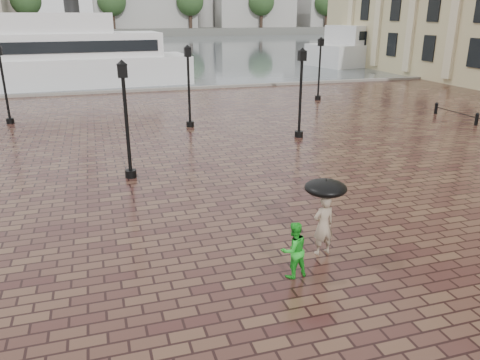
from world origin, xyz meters
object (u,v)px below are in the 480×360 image
object	(u,v)px
ferry_near	(40,57)
ferry_far	(402,41)
street_lamps	(197,86)
child_pedestrian	(294,250)
adult_pedestrian	(323,225)

from	to	relation	value
ferry_near	ferry_far	bearing A→B (deg)	9.55
street_lamps	ferry_near	size ratio (longest dim) A/B	0.82
street_lamps	ferry_far	world-z (taller)	ferry_far
child_pedestrian	ferry_near	xyz separation A→B (m)	(-8.51, 35.73, 1.83)
child_pedestrian	ferry_far	size ratio (longest dim) A/B	0.05
ferry_near	ferry_far	size ratio (longest dim) A/B	0.94
street_lamps	child_pedestrian	bearing A→B (deg)	-94.23
street_lamps	ferry_near	distance (m)	21.70
adult_pedestrian	ferry_far	xyz separation A→B (m)	(34.07, 45.07, 1.84)
ferry_far	child_pedestrian	bearing A→B (deg)	-139.98
ferry_near	street_lamps	bearing A→B (deg)	-66.93
child_pedestrian	ferry_near	bearing A→B (deg)	-85.98
child_pedestrian	street_lamps	bearing A→B (deg)	-103.61
adult_pedestrian	ferry_far	world-z (taller)	ferry_far
street_lamps	ferry_far	size ratio (longest dim) A/B	0.77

